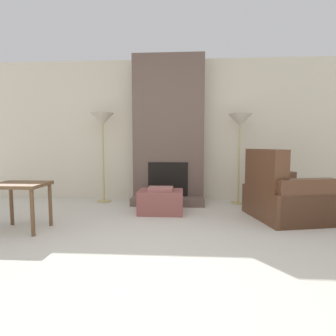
{
  "coord_description": "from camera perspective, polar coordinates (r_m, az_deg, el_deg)",
  "views": [
    {
      "loc": [
        0.28,
        -2.05,
        1.04
      ],
      "look_at": [
        0.0,
        2.53,
        0.63
      ],
      "focal_mm": 28.0,
      "sensor_mm": 36.0,
      "label": 1
    }
  ],
  "objects": [
    {
      "name": "ground_plane",
      "position": [
        2.31,
        -4.06,
        -21.61
      ],
      "size": [
        24.0,
        24.0,
        0.0
      ],
      "primitive_type": "plane",
      "color": "beige"
    },
    {
      "name": "fireplace",
      "position": [
        4.75,
        0.12,
        7.59
      ],
      "size": [
        1.25,
        0.67,
        2.6
      ],
      "color": "brown",
      "rests_on": "ground_plane"
    },
    {
      "name": "floor_lamp_left",
      "position": [
        4.87,
        -14.08,
        9.42
      ],
      "size": [
        0.4,
        0.4,
        1.6
      ],
      "color": "tan",
      "rests_on": "ground_plane"
    },
    {
      "name": "floor_lamp_right",
      "position": [
        4.74,
        15.42,
        9.11
      ],
      "size": [
        0.4,
        0.4,
        1.56
      ],
      "color": "tan",
      "rests_on": "ground_plane"
    },
    {
      "name": "wall_back",
      "position": [
        4.98,
        0.28,
        8.1
      ],
      "size": [
        8.04,
        0.06,
        2.6
      ],
      "primitive_type": "cube",
      "color": "beige",
      "rests_on": "ground_plane"
    },
    {
      "name": "ottoman",
      "position": [
        4.0,
        -1.61,
        -7.24
      ],
      "size": [
        0.67,
        0.44,
        0.4
      ],
      "color": "#8C4C47",
      "rests_on": "ground_plane"
    },
    {
      "name": "armchair",
      "position": [
        4.01,
        23.33,
        -5.9
      ],
      "size": [
        1.04,
        1.14,
        0.98
      ],
      "rotation": [
        0.0,
        0.0,
        1.78
      ],
      "color": "brown",
      "rests_on": "ground_plane"
    },
    {
      "name": "side_table",
      "position": [
        3.63,
        -29.47,
        -4.4
      ],
      "size": [
        0.6,
        0.48,
        0.58
      ],
      "color": "brown",
      "rests_on": "ground_plane"
    }
  ]
}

